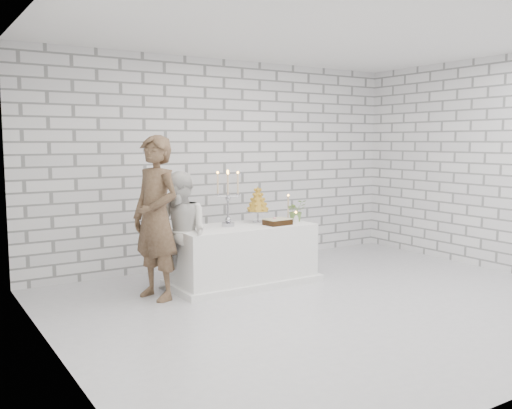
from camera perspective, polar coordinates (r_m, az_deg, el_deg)
The scene contains 14 objects.
ground at distance 6.44m, azimuth 7.91°, elevation -9.97°, with size 6.00×5.00×0.01m, color silver.
ceiling at distance 6.29m, azimuth 8.36°, elevation 17.27°, with size 6.00×5.00×0.01m, color white.
wall_back at distance 8.24m, azimuth -3.26°, elevation 4.29°, with size 6.00×0.01×3.00m, color white.
wall_left at distance 4.81m, azimuth -20.21°, elevation 2.29°, with size 0.01×5.00×3.00m, color white.
wall_right at distance 8.44m, azimuth 23.84°, elevation 3.80°, with size 0.01×5.00×3.00m, color white.
cake_table at distance 7.14m, azimuth -1.32°, elevation -5.16°, with size 1.80×0.80×0.75m, color white.
groom at distance 6.47m, azimuth -10.23°, elevation -1.35°, with size 0.69×0.45×1.89m, color #4F3725.
bride at distance 6.59m, azimuth -7.69°, elevation -3.02°, with size 0.72×0.56×1.47m, color white.
candelabra at distance 6.98m, azimuth -2.90°, elevation 0.65°, with size 0.29×0.29×0.71m, color #A5A6B0, non-canonical shape.
croquembouche at distance 7.34m, azimuth 0.18°, elevation 0.03°, with size 0.31×0.31×0.48m, color #B18020, non-canonical shape.
chocolate_cake at distance 7.14m, azimuth 2.22°, elevation -1.77°, with size 0.32×0.23×0.08m, color black.
pillar_candle at distance 7.40m, azimuth 4.11°, elevation -1.34°, with size 0.08×0.08×0.12m, color white.
extra_taper at distance 7.64m, azimuth 3.32°, elevation -0.33°, with size 0.06×0.06×0.32m, color beige.
flowers at distance 7.44m, azimuth 4.13°, elevation -0.62°, with size 0.26×0.23×0.29m, color #437332.
Camera 1 is at (-4.01, -4.69, 1.82)m, focal length 38.97 mm.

